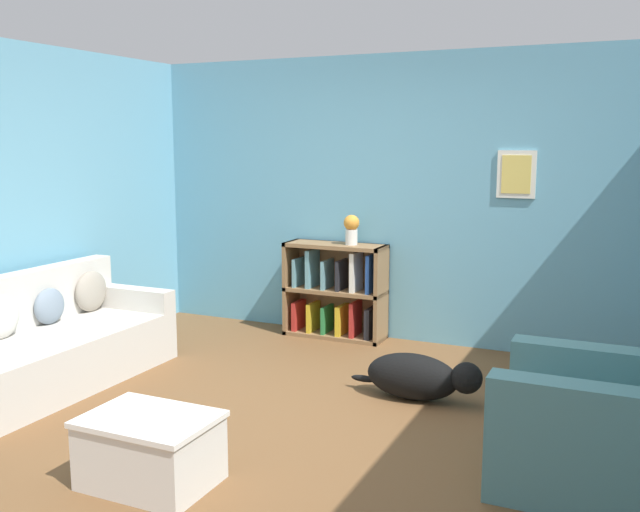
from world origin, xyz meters
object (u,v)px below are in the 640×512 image
dog (419,377)px  vase (351,228)px  recliner_chair (604,422)px  couch (43,346)px  bookshelf (336,292)px  coffee_table (150,448)px

dog → vase: vase is taller
recliner_chair → dog: size_ratio=1.07×
couch → bookshelf: bookshelf is taller
coffee_table → couch: bearing=151.3°
bookshelf → recliner_chair: (2.46, -2.13, -0.06)m
dog → coffee_table: bearing=-117.5°
coffee_table → vase: size_ratio=2.51×
vase → dog: bearing=-50.8°
bookshelf → recliner_chair: recliner_chair is taller
dog → vase: size_ratio=3.57×
couch → recliner_chair: 3.93m
couch → vase: (1.62, 2.15, 0.74)m
bookshelf → vase: 0.64m
bookshelf → recliner_chair: size_ratio=0.91×
dog → vase: bearing=129.2°
coffee_table → dog: (0.95, 1.82, -0.03)m
recliner_chair → vase: vase is taller
coffee_table → vase: vase is taller
recliner_chair → couch: bearing=-179.4°
couch → bookshelf: bearing=56.0°
dog → couch: bearing=-161.9°
bookshelf → dog: size_ratio=0.97×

